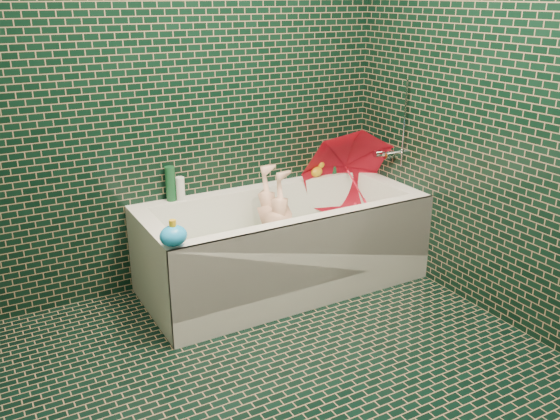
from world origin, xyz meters
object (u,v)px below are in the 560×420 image
child (278,239)px  rubber_duck (317,170)px  bathtub (284,253)px  bath_toy (173,235)px  umbrella (355,184)px

child → rubber_duck: bearing=122.0°
bathtub → bath_toy: (-0.80, -0.31, 0.40)m
child → umbrella: 0.66m
bathtub → umbrella: umbrella is taller
bathtub → rubber_duck: size_ratio=13.91×
bathtub → child: size_ratio=1.92×
child → bath_toy: 0.89m
rubber_duck → bath_toy: bath_toy is taller
bathtub → rubber_duck: (0.44, 0.33, 0.38)m
rubber_duck → child: bearing=-143.1°
child → bath_toy: size_ratio=5.28×
bathtub → bath_toy: bearing=-158.6°
child → rubber_duck: size_ratio=7.25×
child → bathtub: bearing=58.0°
bath_toy → rubber_duck: bearing=8.1°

